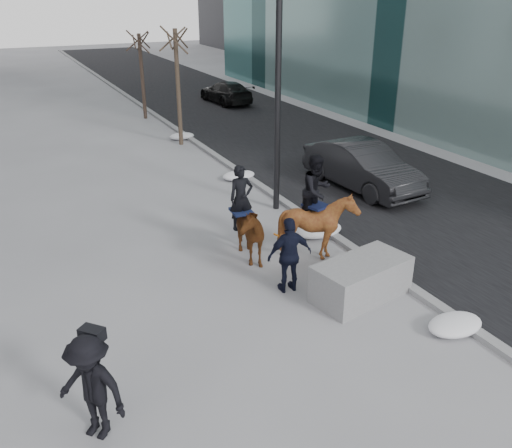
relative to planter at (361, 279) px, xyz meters
name	(u,v)px	position (x,y,z in m)	size (l,w,h in m)	color
ground	(281,309)	(-1.80, 0.32, -0.43)	(120.00, 120.00, 0.00)	gray
road	(313,151)	(5.20, 10.32, -0.43)	(8.00, 90.00, 0.01)	black
curb	(225,162)	(1.20, 10.32, -0.37)	(0.25, 90.00, 0.12)	gray
planter	(361,279)	(0.00, 0.00, 0.00)	(2.16, 1.08, 0.86)	gray
car_near	(362,166)	(4.23, 5.74, 0.34)	(1.62, 4.66, 1.53)	black
car_far	(226,92)	(5.95, 21.24, 0.19)	(1.74, 4.29, 1.25)	black
tree_near	(178,82)	(0.60, 13.72, 2.20)	(1.20, 1.20, 5.27)	#372920
tree_far	(142,72)	(0.60, 19.38, 1.89)	(1.20, 1.20, 4.64)	#372820
mounted_left	(244,226)	(-1.51, 2.81, 0.46)	(0.99, 1.91, 2.39)	#4F220F
mounted_right	(318,218)	(0.15, 2.06, 0.63)	(1.78, 1.90, 2.64)	#4E1E0F
feeder	(290,255)	(-1.27, 0.94, 0.45)	(1.07, 0.91, 1.75)	black
camera_crew	(91,387)	(-5.99, -1.50, 0.46)	(1.24, 1.28, 1.75)	black
lamppost	(281,38)	(0.80, 5.29, 4.56)	(0.25, 1.43, 9.09)	black
snow_piles	(280,203)	(0.90, 5.35, -0.27)	(1.36, 17.16, 0.35)	white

